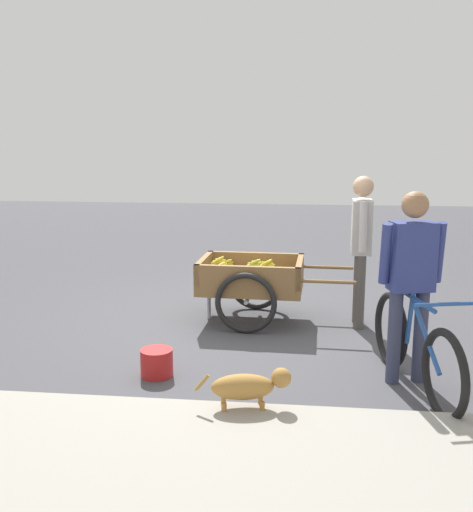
{
  "coord_description": "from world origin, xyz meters",
  "views": [
    {
      "loc": [
        -0.77,
        5.91,
        1.96
      ],
      "look_at": [
        -0.1,
        -0.1,
        0.75
      ],
      "focal_mm": 41.18,
      "sensor_mm": 36.0,
      "label": 1
    }
  ],
  "objects_px": {
    "fruit_cart": "(252,282)",
    "cyclist_person": "(411,271)",
    "vendor_person": "(361,238)",
    "plastic_bucket": "(157,363)",
    "bicycle": "(415,347)",
    "dog": "(248,387)"
  },
  "relations": [
    {
      "from": "fruit_cart",
      "to": "dog",
      "type": "height_order",
      "value": "fruit_cart"
    },
    {
      "from": "cyclist_person",
      "to": "dog",
      "type": "height_order",
      "value": "cyclist_person"
    },
    {
      "from": "fruit_cart",
      "to": "dog",
      "type": "bearing_deg",
      "value": 94.36
    },
    {
      "from": "cyclist_person",
      "to": "plastic_bucket",
      "type": "distance_m",
      "value": 2.22
    },
    {
      "from": "fruit_cart",
      "to": "bicycle",
      "type": "bearing_deg",
      "value": 130.8
    },
    {
      "from": "vendor_person",
      "to": "bicycle",
      "type": "bearing_deg",
      "value": 100.08
    },
    {
      "from": "fruit_cart",
      "to": "vendor_person",
      "type": "bearing_deg",
      "value": 177.79
    },
    {
      "from": "bicycle",
      "to": "plastic_bucket",
      "type": "height_order",
      "value": "bicycle"
    },
    {
      "from": "cyclist_person",
      "to": "vendor_person",
      "type": "bearing_deg",
      "value": -80.25
    },
    {
      "from": "fruit_cart",
      "to": "vendor_person",
      "type": "height_order",
      "value": "vendor_person"
    },
    {
      "from": "plastic_bucket",
      "to": "bicycle",
      "type": "bearing_deg",
      "value": 178.88
    },
    {
      "from": "fruit_cart",
      "to": "cyclist_person",
      "type": "xyz_separation_m",
      "value": [
        -1.4,
        1.51,
        0.49
      ]
    },
    {
      "from": "bicycle",
      "to": "cyclist_person",
      "type": "distance_m",
      "value": 0.6
    },
    {
      "from": "vendor_person",
      "to": "plastic_bucket",
      "type": "relative_size",
      "value": 5.82
    },
    {
      "from": "plastic_bucket",
      "to": "fruit_cart",
      "type": "bearing_deg",
      "value": -112.24
    },
    {
      "from": "vendor_person",
      "to": "plastic_bucket",
      "type": "distance_m",
      "value": 2.53
    },
    {
      "from": "dog",
      "to": "plastic_bucket",
      "type": "height_order",
      "value": "dog"
    },
    {
      "from": "fruit_cart",
      "to": "cyclist_person",
      "type": "height_order",
      "value": "cyclist_person"
    },
    {
      "from": "vendor_person",
      "to": "plastic_bucket",
      "type": "bearing_deg",
      "value": 41.06
    },
    {
      "from": "fruit_cart",
      "to": "vendor_person",
      "type": "xyz_separation_m",
      "value": [
        -1.14,
        0.04,
        0.51
      ]
    },
    {
      "from": "vendor_person",
      "to": "plastic_bucket",
      "type": "height_order",
      "value": "vendor_person"
    },
    {
      "from": "dog",
      "to": "fruit_cart",
      "type": "bearing_deg",
      "value": -85.64
    }
  ]
}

